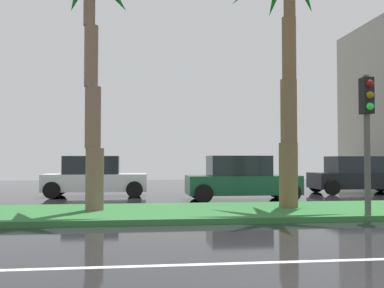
% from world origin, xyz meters
% --- Properties ---
extents(ground_plane, '(90.00, 42.00, 0.10)m').
position_xyz_m(ground_plane, '(0.00, 9.00, -0.05)').
color(ground_plane, black).
extents(near_lane_divider_stripe, '(81.00, 0.14, 0.01)m').
position_xyz_m(near_lane_divider_stripe, '(0.00, 2.00, 0.00)').
color(near_lane_divider_stripe, white).
rests_on(near_lane_divider_stripe, ground_plane).
extents(median_strip, '(85.50, 4.00, 0.15)m').
position_xyz_m(median_strip, '(0.00, 8.00, 0.07)').
color(median_strip, '#2D6B33').
rests_on(median_strip, ground_plane).
extents(palm_tree_centre_left, '(3.75, 3.53, 7.54)m').
position_xyz_m(palm_tree_centre_left, '(-3.14, 8.17, 5.99)').
color(palm_tree_centre_left, '#795C4B').
rests_on(palm_tree_centre_left, median_strip).
extents(traffic_signal_median_right, '(0.28, 0.43, 3.66)m').
position_xyz_m(traffic_signal_median_right, '(4.16, 6.33, 2.67)').
color(traffic_signal_median_right, '#4C4C47').
rests_on(traffic_signal_median_right, median_strip).
extents(car_in_traffic_second, '(4.30, 2.02, 1.72)m').
position_xyz_m(car_in_traffic_second, '(-3.62, 14.77, 0.83)').
color(car_in_traffic_second, white).
rests_on(car_in_traffic_second, ground_plane).
extents(car_in_traffic_third, '(4.30, 2.02, 1.72)m').
position_xyz_m(car_in_traffic_third, '(2.18, 12.27, 0.83)').
color(car_in_traffic_third, '#195133').
rests_on(car_in_traffic_third, ground_plane).
extents(car_in_traffic_fourth, '(4.30, 2.02, 1.72)m').
position_xyz_m(car_in_traffic_fourth, '(8.35, 15.06, 0.83)').
color(car_in_traffic_fourth, black).
rests_on(car_in_traffic_fourth, ground_plane).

